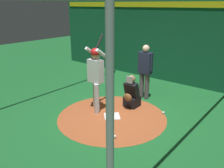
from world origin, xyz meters
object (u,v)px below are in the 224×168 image
Objects in this scene: umpire at (145,69)px; baseball_1 at (163,113)px; catcher at (131,94)px; baseball_0 at (115,136)px; batter at (96,73)px; home_plate at (112,116)px.

baseball_1 is at bearing 57.94° from umpire.
umpire is at bearing -122.06° from baseball_1.
catcher is 1.86m from baseball_0.
batter is at bearing -38.31° from catcher.
batter is at bearing -122.11° from baseball_0.
home_plate is 5.68× the size of baseball_0.
batter is at bearing -94.76° from home_plate.
baseball_1 is (-0.98, 1.64, -1.07)m from batter.
home_plate is 1.96m from umpire.
batter is 1.94m from baseball_0.
home_plate is 1.09m from baseball_0.
catcher is at bearing 178.11° from home_plate.
batter is 1.28m from catcher.
batter reaches higher than umpire.
home_plate is at bearing -1.89° from catcher.
catcher reaches higher than baseball_1.
catcher reaches higher than baseball_0.
umpire is (-1.65, 0.59, -0.13)m from batter.
baseball_0 is (2.50, 0.78, -0.95)m from umpire.
batter is 2.20m from baseball_1.
umpire is at bearing -178.70° from home_plate.
batter is at bearing -19.61° from umpire.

